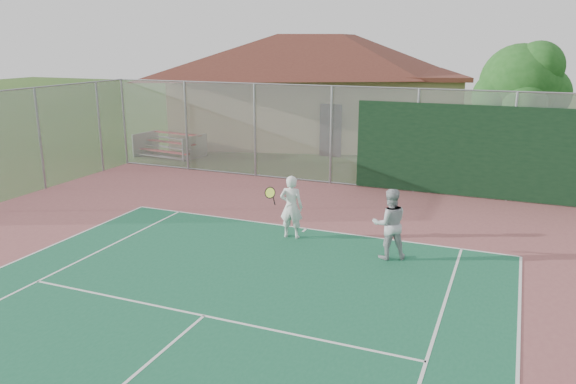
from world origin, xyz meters
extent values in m
cylinder|color=gray|center=(-10.00, 17.00, 1.75)|extent=(0.08, 0.08, 3.50)
cylinder|color=gray|center=(-7.00, 17.00, 1.75)|extent=(0.08, 0.08, 3.50)
cylinder|color=gray|center=(-4.00, 17.00, 1.75)|extent=(0.08, 0.08, 3.50)
cylinder|color=gray|center=(-1.00, 17.00, 1.75)|extent=(0.08, 0.08, 3.50)
cylinder|color=gray|center=(2.00, 17.00, 1.75)|extent=(0.08, 0.08, 3.50)
cylinder|color=gray|center=(5.00, 17.00, 1.75)|extent=(0.08, 0.08, 3.50)
cylinder|color=gray|center=(0.00, 17.00, 3.50)|extent=(20.00, 0.05, 0.05)
cylinder|color=gray|center=(0.00, 17.00, 0.05)|extent=(20.00, 0.05, 0.05)
cube|color=#999EA0|center=(0.00, 17.00, 1.75)|extent=(20.00, 0.02, 3.50)
cube|color=black|center=(5.00, 16.95, 1.55)|extent=(10.00, 0.04, 3.00)
cylinder|color=gray|center=(-10.00, 15.50, 1.75)|extent=(0.08, 0.08, 3.50)
cylinder|color=gray|center=(-10.00, 12.50, 1.75)|extent=(0.08, 0.08, 3.50)
cube|color=#999EA0|center=(-10.00, 12.50, 1.75)|extent=(0.02, 9.00, 3.50)
cube|color=tan|center=(-4.78, 26.18, 1.67)|extent=(15.24, 12.14, 3.34)
cube|color=brown|center=(-4.78, 26.18, 3.39)|extent=(15.92, 12.82, 0.20)
pyramid|color=brown|center=(-4.78, 26.18, 5.34)|extent=(16.76, 13.35, 2.00)
cube|color=black|center=(-2.55, 21.70, 1.17)|extent=(1.00, 0.06, 2.34)
cube|color=maroon|center=(-9.17, 18.49, 0.32)|extent=(2.77, 0.63, 0.05)
cube|color=#B2B5BA|center=(-9.17, 18.26, 0.14)|extent=(2.77, 0.60, 0.04)
cube|color=maroon|center=(-9.17, 18.99, 0.64)|extent=(2.77, 0.63, 0.05)
cube|color=#B2B5BA|center=(-9.17, 18.76, 0.46)|extent=(2.77, 0.60, 0.04)
cube|color=maroon|center=(-9.17, 19.50, 0.97)|extent=(2.77, 0.63, 0.05)
cube|color=#B2B5BA|center=(-9.17, 19.27, 0.78)|extent=(2.77, 0.60, 0.04)
cube|color=#B2B5BA|center=(-10.46, 18.99, 0.51)|extent=(0.28, 1.65, 1.01)
cube|color=#B2B5BA|center=(-7.89, 18.99, 0.51)|extent=(0.28, 1.65, 1.01)
cylinder|color=#312012|center=(5.02, 21.74, 1.33)|extent=(0.34, 0.34, 2.66)
sphere|color=#1B4E18|center=(5.02, 21.74, 3.42)|extent=(3.04, 3.04, 3.04)
sphere|color=#1B4E18|center=(5.88, 22.02, 3.04)|extent=(2.09, 2.09, 2.09)
sphere|color=#1B4E18|center=(4.26, 21.36, 2.94)|extent=(1.90, 1.90, 1.90)
sphere|color=#1B4E18|center=(5.21, 20.88, 2.85)|extent=(1.71, 1.71, 1.71)
sphere|color=#1B4E18|center=(4.74, 22.50, 3.23)|extent=(1.90, 1.90, 1.90)
sphere|color=#1B4E18|center=(5.59, 21.55, 4.08)|extent=(1.90, 1.90, 1.90)
imported|color=white|center=(-0.13, 11.08, 0.83)|extent=(0.65, 0.46, 1.66)
imported|color=#B1B3B6|center=(2.55, 10.62, 0.85)|extent=(1.02, 0.94, 1.70)
camera|label=1|loc=(5.10, -1.84, 5.02)|focal=35.00mm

